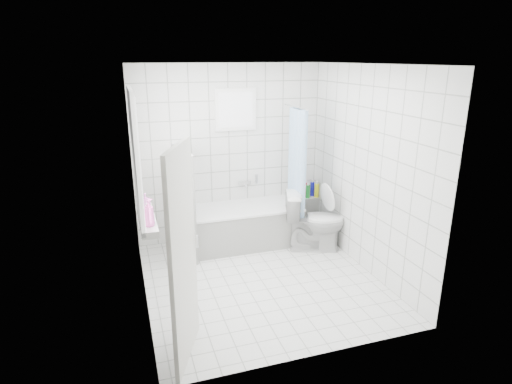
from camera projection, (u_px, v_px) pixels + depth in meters
name	position (u px, v px, depth m)	size (l,w,h in m)	color
ground	(261.00, 280.00, 5.36)	(3.00, 3.00, 0.00)	white
ceiling	(262.00, 64.00, 4.58)	(3.00, 3.00, 0.00)	white
wall_back	(229.00, 154.00, 6.33)	(2.80, 0.02, 2.60)	white
wall_front	(318.00, 227.00, 3.61)	(2.80, 0.02, 2.60)	white
wall_left	(137.00, 192.00, 4.56)	(0.02, 3.00, 2.60)	white
wall_right	(367.00, 171.00, 5.38)	(0.02, 3.00, 2.60)	white
window_left	(138.00, 158.00, 4.75)	(0.01, 0.90, 1.40)	white
window_back	(236.00, 110.00, 6.12)	(0.50, 0.01, 0.50)	white
window_sill	(147.00, 219.00, 4.99)	(0.18, 1.02, 0.08)	white
door	(183.00, 258.00, 3.73)	(0.04, 0.80, 2.00)	silver
bathtub	(245.00, 225.00, 6.33)	(1.61, 0.77, 0.58)	white
partition_wall	(185.00, 203.00, 5.89)	(0.15, 0.85, 1.50)	white
tiled_ledge	(309.00, 212.00, 6.91)	(0.40, 0.24, 0.55)	white
toilet	(315.00, 221.00, 6.13)	(0.47, 0.83, 0.85)	silver
curtain_rod	(295.00, 107.00, 6.01)	(0.02, 0.02, 0.80)	silver
shower_curtain	(297.00, 171.00, 6.16)	(0.14, 0.48, 1.78)	#4C95DF
tub_faucet	(245.00, 183.00, 6.49)	(0.18, 0.06, 0.06)	silver
sill_bottles	(148.00, 211.00, 4.83)	(0.16, 0.72, 0.30)	#37DDF7
ledge_bottles	(311.00, 190.00, 6.76)	(0.21, 0.16, 0.23)	#16862A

